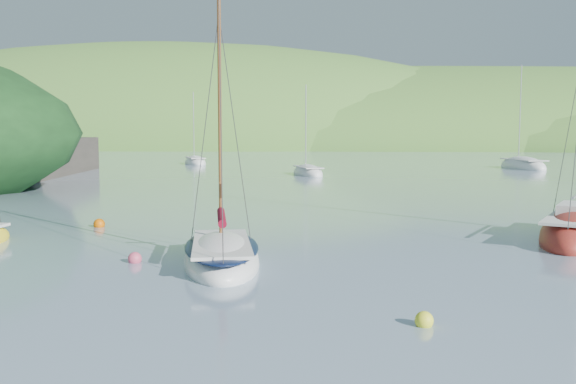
# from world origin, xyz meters

# --- Properties ---
(ground) EXTENTS (700.00, 700.00, 0.00)m
(ground) POSITION_xyz_m (0.00, 0.00, 0.00)
(ground) COLOR #768DA3
(ground) RESTS_ON ground
(shoreline_hills) EXTENTS (690.00, 135.00, 56.00)m
(shoreline_hills) POSITION_xyz_m (-9.66, 172.42, 0.00)
(shoreline_hills) COLOR #326928
(shoreline_hills) RESTS_ON ground
(daysailer_white) EXTENTS (3.81, 6.73, 9.76)m
(daysailer_white) POSITION_xyz_m (-1.36, 2.95, 0.22)
(daysailer_white) COLOR white
(daysailer_white) RESTS_ON ground
(distant_sloop_a) EXTENTS (4.45, 6.93, 9.33)m
(distant_sloop_a) POSITION_xyz_m (-2.69, 44.31, 0.17)
(distant_sloop_a) COLOR white
(distant_sloop_a) RESTS_ON ground
(distant_sloop_b) EXTENTS (5.07, 9.30, 12.58)m
(distant_sloop_b) POSITION_xyz_m (20.07, 57.70, 0.20)
(distant_sloop_b) COLOR white
(distant_sloop_b) RESTS_ON ground
(distant_sloop_c) EXTENTS (5.13, 7.38, 9.97)m
(distant_sloop_c) POSITION_xyz_m (-18.90, 62.87, 0.17)
(distant_sloop_c) COLOR white
(distant_sloop_c) RESTS_ON ground
(mooring_buoys) EXTENTS (24.01, 13.48, 0.49)m
(mooring_buoys) POSITION_xyz_m (2.48, 3.81, 0.12)
(mooring_buoys) COLOR yellow
(mooring_buoys) RESTS_ON ground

